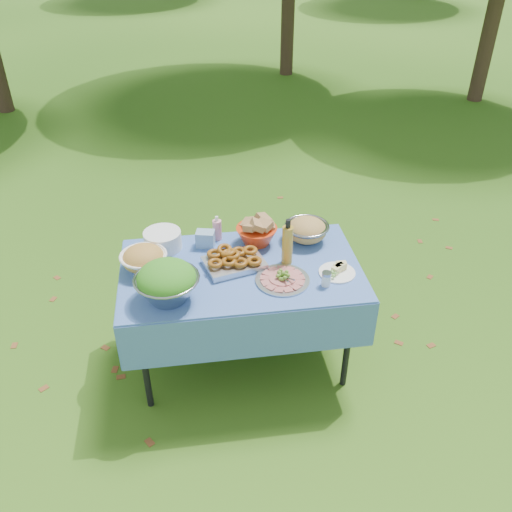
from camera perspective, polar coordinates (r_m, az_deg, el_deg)
The scene contains 14 objects.
ground at distance 3.80m, azimuth -1.41°, elevation -10.70°, with size 80.00×80.00×0.00m, color #183B0A.
picnic_table at distance 3.54m, azimuth -1.49°, elevation -6.33°, with size 1.46×0.86×0.76m, color #80C1F7.
salad_bowl at distance 3.03m, azimuth -9.36°, elevation -2.72°, with size 0.36×0.36×0.24m, color #95969C, non-canonical shape.
pasta_bowl_white at distance 3.32m, azimuth -11.75°, elevation -0.25°, with size 0.28×0.28×0.16m, color white, non-canonical shape.
plate_stack at distance 3.51m, azimuth -9.80°, elevation 1.68°, with size 0.24×0.24×0.12m, color white.
wipes_box at distance 3.50m, azimuth -5.35°, elevation 1.82°, with size 0.12×0.08×0.11m, color #83A9CA.
sanitizer_bottle at distance 3.55m, azimuth -4.11°, elevation 2.98°, with size 0.06×0.06×0.17m, color pink.
bread_bowl at distance 3.49m, azimuth 0.07°, elevation 2.61°, with size 0.27×0.27×0.18m, color red, non-canonical shape.
pasta_bowl_steel at distance 3.55m, azimuth 5.36°, elevation 2.78°, with size 0.29×0.29×0.15m, color #95969C, non-canonical shape.
fried_tray at distance 3.30m, azimuth -2.33°, elevation -0.47°, with size 0.35×0.25×0.08m, color silver.
charcuterie_platter at distance 3.18m, azimuth 2.82°, elevation -2.08°, with size 0.32×0.32×0.07m, color #B8BAC0.
oil_bottle at distance 3.28m, azimuth 3.33°, elevation 1.52°, with size 0.07×0.07×0.31m, color #B58A29.
cheese_plate at distance 3.28m, azimuth 8.56°, elevation -1.38°, with size 0.22×0.22×0.06m, color white.
shaker at distance 3.17m, azimuth 7.41°, elevation -2.40°, with size 0.06×0.06×0.09m, color white.
Camera 1 is at (-0.29, -2.68, 2.68)m, focal length 38.00 mm.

